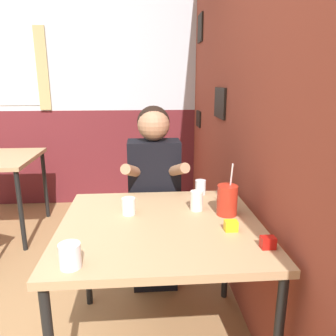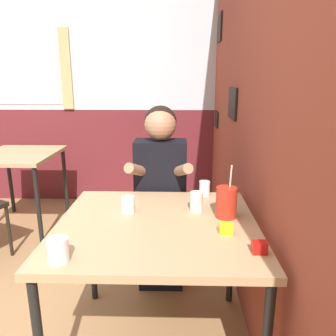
{
  "view_description": "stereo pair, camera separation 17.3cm",
  "coord_description": "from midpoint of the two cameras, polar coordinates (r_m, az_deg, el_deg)",
  "views": [
    {
      "loc": [
        0.87,
        -1.15,
        1.44
      ],
      "look_at": [
        0.99,
        0.52,
        0.98
      ],
      "focal_mm": 35.0,
      "sensor_mm": 36.0,
      "label": 1
    },
    {
      "loc": [
        1.04,
        -1.15,
        1.44
      ],
      "look_at": [
        0.99,
        0.52,
        0.98
      ],
      "focal_mm": 35.0,
      "sensor_mm": 36.0,
      "label": 2
    }
  ],
  "objects": [
    {
      "name": "brick_wall_right",
      "position": [
        2.54,
        8.26,
        13.04
      ],
      "size": [
        0.08,
        4.65,
        2.7
      ],
      "color": "brown",
      "rests_on": "ground_plane"
    },
    {
      "name": "back_wall",
      "position": [
        3.95,
        -19.09,
        13.18
      ],
      "size": [
        5.94,
        0.09,
        2.7
      ],
      "color": "silver",
      "rests_on": "ground_plane"
    },
    {
      "name": "main_table",
      "position": [
        1.66,
        -4.3,
        -11.59
      ],
      "size": [
        0.99,
        0.92,
        0.75
      ],
      "color": "tan",
      "rests_on": "ground_plane"
    },
    {
      "name": "person_seated",
      "position": [
        2.22,
        -4.63,
        -4.96
      ],
      "size": [
        0.42,
        0.41,
        1.28
      ],
      "color": "black",
      "rests_on": "ground_plane"
    },
    {
      "name": "cocktail_pitcher",
      "position": [
        1.71,
        7.43,
        -5.61
      ],
      "size": [
        0.11,
        0.11,
        0.28
      ],
      "color": "#B22819",
      "rests_on": "main_table"
    },
    {
      "name": "glass_near_pitcher",
      "position": [
        1.34,
        -20.4,
        -14.21
      ],
      "size": [
        0.08,
        0.08,
        0.1
      ],
      "color": "silver",
      "rests_on": "main_table"
    },
    {
      "name": "glass_center",
      "position": [
        1.74,
        -9.72,
        -6.63
      ],
      "size": [
        0.07,
        0.07,
        0.09
      ],
      "color": "silver",
      "rests_on": "main_table"
    },
    {
      "name": "glass_far_side",
      "position": [
        1.77,
        2.21,
        -5.75
      ],
      "size": [
        0.07,
        0.07,
        0.11
      ],
      "color": "silver",
      "rests_on": "main_table"
    },
    {
      "name": "glass_by_brick",
      "position": [
        2.01,
        3.21,
        -3.4
      ],
      "size": [
        0.06,
        0.06,
        0.09
      ],
      "color": "silver",
      "rests_on": "main_table"
    },
    {
      "name": "condiment_ketchup",
      "position": [
        1.44,
        13.68,
        -12.58
      ],
      "size": [
        0.06,
        0.04,
        0.05
      ],
      "color": "#B7140F",
      "rests_on": "main_table"
    },
    {
      "name": "condiment_mustard",
      "position": [
        1.56,
        7.77,
        -10.0
      ],
      "size": [
        0.06,
        0.04,
        0.05
      ],
      "color": "yellow",
      "rests_on": "main_table"
    }
  ]
}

